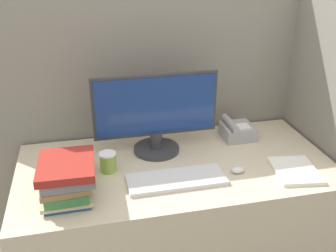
{
  "coord_description": "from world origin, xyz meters",
  "views": [
    {
      "loc": [
        -0.41,
        -1.23,
        1.71
      ],
      "look_at": [
        -0.03,
        0.41,
        0.92
      ],
      "focal_mm": 42.0,
      "sensor_mm": 36.0,
      "label": 1
    }
  ],
  "objects_px": {
    "mouse": "(238,170)",
    "desk_telephone": "(237,131)",
    "coffee_cup": "(108,162)",
    "book_stack": "(66,178)",
    "keyboard": "(176,180)",
    "monitor": "(156,116)"
  },
  "relations": [
    {
      "from": "monitor",
      "to": "desk_telephone",
      "type": "distance_m",
      "value": 0.49
    },
    {
      "from": "keyboard",
      "to": "mouse",
      "type": "bearing_deg",
      "value": 1.72
    },
    {
      "from": "book_stack",
      "to": "desk_telephone",
      "type": "height_order",
      "value": "book_stack"
    },
    {
      "from": "book_stack",
      "to": "keyboard",
      "type": "bearing_deg",
      "value": 1.15
    },
    {
      "from": "mouse",
      "to": "coffee_cup",
      "type": "bearing_deg",
      "value": 165.42
    },
    {
      "from": "book_stack",
      "to": "desk_telephone",
      "type": "relative_size",
      "value": 1.59
    },
    {
      "from": "coffee_cup",
      "to": "desk_telephone",
      "type": "distance_m",
      "value": 0.75
    },
    {
      "from": "mouse",
      "to": "desk_telephone",
      "type": "bearing_deg",
      "value": 69.06
    },
    {
      "from": "monitor",
      "to": "coffee_cup",
      "type": "height_order",
      "value": "monitor"
    },
    {
      "from": "monitor",
      "to": "desk_telephone",
      "type": "bearing_deg",
      "value": 5.8
    },
    {
      "from": "monitor",
      "to": "book_stack",
      "type": "height_order",
      "value": "monitor"
    },
    {
      "from": "monitor",
      "to": "coffee_cup",
      "type": "distance_m",
      "value": 0.33
    },
    {
      "from": "keyboard",
      "to": "desk_telephone",
      "type": "distance_m",
      "value": 0.56
    },
    {
      "from": "monitor",
      "to": "book_stack",
      "type": "distance_m",
      "value": 0.56
    },
    {
      "from": "keyboard",
      "to": "desk_telephone",
      "type": "bearing_deg",
      "value": 39.47
    },
    {
      "from": "coffee_cup",
      "to": "desk_telephone",
      "type": "bearing_deg",
      "value": 14.99
    },
    {
      "from": "mouse",
      "to": "book_stack",
      "type": "distance_m",
      "value": 0.78
    },
    {
      "from": "mouse",
      "to": "keyboard",
      "type": "bearing_deg",
      "value": -178.28
    },
    {
      "from": "keyboard",
      "to": "book_stack",
      "type": "xyz_separation_m",
      "value": [
        -0.47,
        -0.01,
        0.08
      ]
    },
    {
      "from": "coffee_cup",
      "to": "desk_telephone",
      "type": "xyz_separation_m",
      "value": [
        0.72,
        0.19,
        -0.0
      ]
    },
    {
      "from": "keyboard",
      "to": "coffee_cup",
      "type": "height_order",
      "value": "coffee_cup"
    },
    {
      "from": "mouse",
      "to": "book_stack",
      "type": "relative_size",
      "value": 0.22
    }
  ]
}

